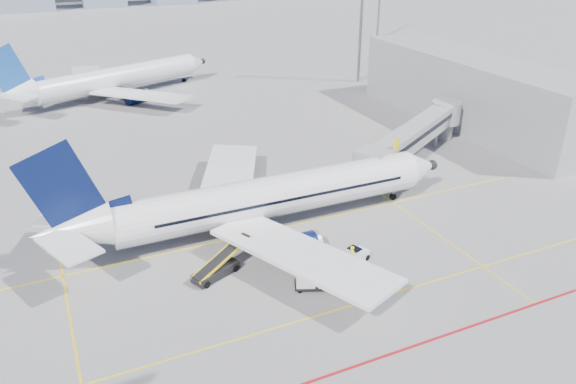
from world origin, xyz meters
name	(u,v)px	position (x,y,z in m)	size (l,w,h in m)	color
ground	(312,269)	(0.00, 0.00, 0.00)	(420.00, 420.00, 0.00)	gray
apron_markings	(327,295)	(-0.58, -3.91, 0.01)	(90.00, 35.12, 0.01)	yellow
jet_bridge	(418,133)	(23.51, 16.91, 3.74)	(23.55, 15.78, 6.30)	#919499
terminal_block	(472,91)	(39.95, 26.00, 5.00)	(10.00, 42.00, 10.00)	#919499
floodlight_mast_ne	(362,8)	(38.00, 55.00, 13.59)	(3.20, 0.61, 25.45)	slate
main_aircraft	(258,200)	(-1.49, 8.69, 3.22)	(42.09, 36.68, 12.26)	silver
second_aircraft	(111,80)	(-7.04, 63.07, 3.22)	(38.73, 32.87, 11.75)	silver
baggage_tug	(356,255)	(4.16, -0.59, 0.73)	(2.48, 1.98, 1.52)	silver
cargo_dolly	(316,277)	(-0.92, -2.66, 1.09)	(3.96, 2.90, 1.99)	black
belt_loader	(217,269)	(-7.85, 2.54, 0.66)	(6.17, 3.74, 2.54)	black
ramp_worker	(352,256)	(3.51, -0.96, 1.00)	(0.73, 0.48, 1.99)	#F9F61A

